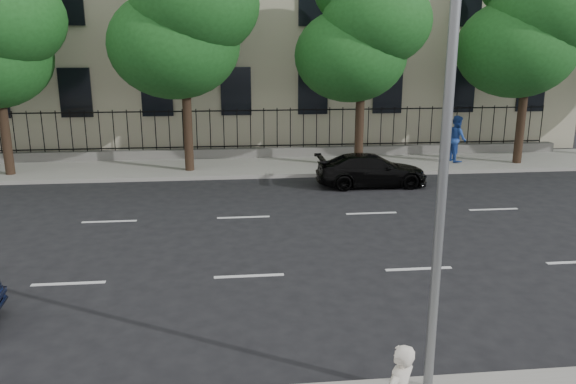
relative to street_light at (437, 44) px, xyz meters
name	(u,v)px	position (x,y,z in m)	size (l,w,h in m)	color
ground	(254,330)	(-2.50, 1.77, -5.15)	(120.00, 120.00, 0.00)	black
far_sidewalk	(239,167)	(-2.50, 15.77, -5.07)	(60.00, 4.00, 0.15)	gray
lane_markings	(246,242)	(-2.50, 6.52, -5.14)	(49.60, 4.62, 0.01)	silver
iron_fence	(238,146)	(-2.50, 17.47, -4.50)	(30.00, 0.50, 2.20)	slate
street_light	(437,44)	(0.00, 0.00, 0.00)	(0.25, 3.32, 8.05)	slate
tree_c	(184,9)	(-4.46, 15.13, 1.26)	(5.89, 5.50, 9.80)	#382619
tree_d	(363,25)	(2.54, 15.13, 0.69)	(5.34, 4.94, 8.84)	#382619
tree_e	(531,17)	(9.54, 15.13, 1.05)	(5.71, 5.31, 9.46)	#382619
black_sedan	(371,170)	(2.35, 12.22, -4.55)	(1.67, 4.12, 1.20)	black
pedestrian_far	(457,139)	(6.95, 15.53, -4.00)	(0.97, 0.76, 2.00)	#22459A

